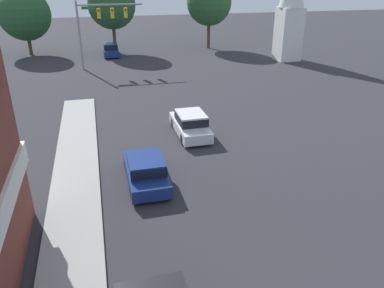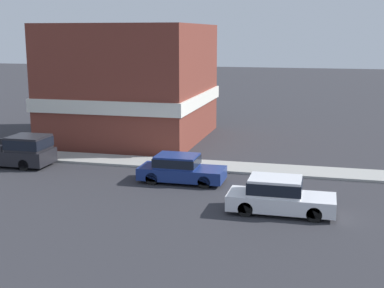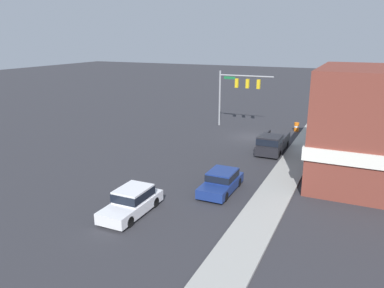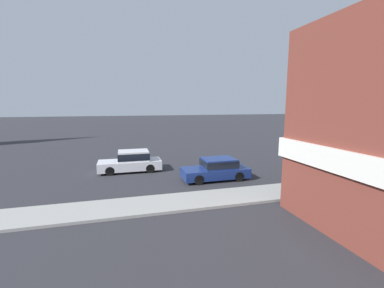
% 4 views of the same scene
% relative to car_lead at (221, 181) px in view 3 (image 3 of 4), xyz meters
% --- Properties ---
extents(ground_plane, '(200.00, 200.00, 0.00)m').
position_rel_car_lead_xyz_m(ground_plane, '(2.17, -15.13, -0.76)').
color(ground_plane, '#2D2D33').
extents(sidewalk_curb, '(2.40, 60.00, 0.14)m').
position_rel_car_lead_xyz_m(sidewalk_curb, '(-3.53, -15.13, -0.69)').
color(sidewalk_curb, '#9E9E99').
rests_on(sidewalk_curb, ground).
extents(near_signal_assembly, '(6.52, 0.49, 6.61)m').
position_rel_car_lead_xyz_m(near_signal_assembly, '(5.23, -19.20, 4.06)').
color(near_signal_assembly, gray).
rests_on(near_signal_assembly, ground).
extents(car_lead, '(1.90, 4.52, 1.46)m').
position_rel_car_lead_xyz_m(car_lead, '(0.00, 0.00, 0.00)').
color(car_lead, black).
rests_on(car_lead, ground).
extents(car_oncoming, '(1.86, 4.67, 1.59)m').
position_rel_car_lead_xyz_m(car_oncoming, '(3.75, 5.52, 0.06)').
color(car_oncoming, black).
rests_on(car_oncoming, ground).
extents(pickup_truck_parked, '(2.10, 5.56, 1.85)m').
position_rel_car_lead_xyz_m(pickup_truck_parked, '(-1.08, -10.55, 0.15)').
color(pickup_truck_parked, black).
rests_on(pickup_truck_parked, ground).
extents(construction_barrel, '(0.55, 0.55, 1.01)m').
position_rel_car_lead_xyz_m(construction_barrel, '(-1.73, -19.99, -0.25)').
color(construction_barrel, orange).
rests_on(construction_barrel, ground).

